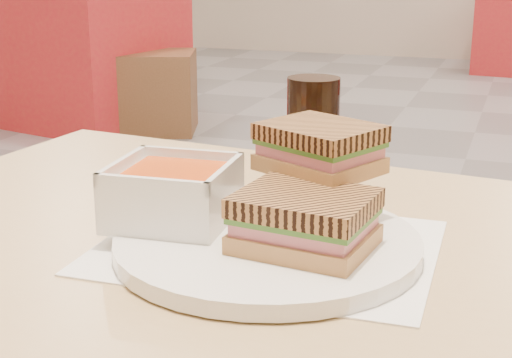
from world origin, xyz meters
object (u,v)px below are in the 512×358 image
(cola_glass, at_px, (313,133))
(bg_chair_0r, at_px, (159,92))
(plate, at_px, (267,244))
(panini_lower, at_px, (305,221))
(bg_table_0, at_px, (89,57))
(bg_chair_0l, at_px, (27,77))
(soup_bowl, at_px, (173,195))

(cola_glass, distance_m, bg_chair_0r, 3.61)
(plate, bearing_deg, panini_lower, -20.55)
(plate, relative_size, bg_chair_0r, 0.58)
(bg_chair_0r, bearing_deg, bg_table_0, 169.74)
(cola_glass, distance_m, bg_chair_0l, 4.54)
(plate, relative_size, panini_lower, 2.26)
(bg_chair_0r, bearing_deg, plate, -61.70)
(plate, height_order, cola_glass, cola_glass)
(plate, bearing_deg, soup_bowl, 173.33)
(panini_lower, height_order, bg_chair_0l, panini_lower)
(plate, distance_m, panini_lower, 0.06)
(cola_glass, bearing_deg, plate, -85.45)
(plate, distance_m, cola_glass, 0.24)
(soup_bowl, height_order, cola_glass, cola_glass)
(panini_lower, xyz_separation_m, bg_chair_0l, (-2.98, 3.67, -0.59))
(cola_glass, xyz_separation_m, bg_chair_0l, (-2.92, 3.42, -0.62))
(bg_table_0, bearing_deg, panini_lower, -55.65)
(panini_lower, bearing_deg, plate, 159.45)
(soup_bowl, relative_size, bg_table_0, 0.12)
(soup_bowl, height_order, bg_chair_0r, soup_bowl)
(soup_bowl, relative_size, cola_glass, 0.91)
(cola_glass, bearing_deg, bg_chair_0l, 130.44)
(bg_table_0, distance_m, bg_chair_0r, 0.55)
(bg_chair_0l, height_order, bg_chair_0r, bg_chair_0r)
(soup_bowl, bearing_deg, plate, -6.67)
(bg_table_0, bearing_deg, bg_chair_0l, 159.35)
(panini_lower, distance_m, bg_table_0, 4.17)
(soup_bowl, distance_m, panini_lower, 0.15)
(bg_table_0, relative_size, bg_chair_0l, 2.65)
(plate, relative_size, bg_chair_0l, 0.74)
(plate, relative_size, bg_table_0, 0.28)
(soup_bowl, relative_size, panini_lower, 0.95)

